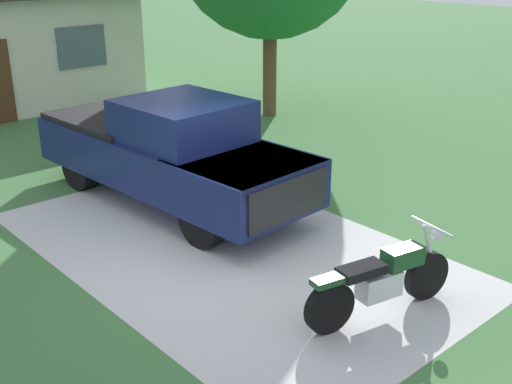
{
  "coord_description": "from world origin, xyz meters",
  "views": [
    {
      "loc": [
        -5.5,
        -6.78,
        4.34
      ],
      "look_at": [
        0.37,
        -0.24,
        0.9
      ],
      "focal_mm": 44.87,
      "sensor_mm": 36.0,
      "label": 1
    }
  ],
  "objects": [
    {
      "name": "driveway_pad",
      "position": [
        0.0,
        0.0,
        0.0
      ],
      "size": [
        4.41,
        7.35,
        0.01
      ],
      "primitive_type": "cube",
      "color": "silver",
      "rests_on": "ground"
    },
    {
      "name": "ground_plane",
      "position": [
        0.0,
        0.0,
        0.0
      ],
      "size": [
        80.0,
        80.0,
        0.0
      ],
      "primitive_type": "plane",
      "color": "#3F6E3B"
    },
    {
      "name": "pickup_truck",
      "position": [
        0.52,
        2.23,
        0.95
      ],
      "size": [
        2.34,
        5.73,
        1.9
      ],
      "color": "black",
      "rests_on": "ground"
    },
    {
      "name": "motorcycle",
      "position": [
        0.27,
        -2.68,
        0.47
      ],
      "size": [
        2.19,
        0.81,
        1.09
      ],
      "color": "black",
      "rests_on": "ground"
    }
  ]
}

